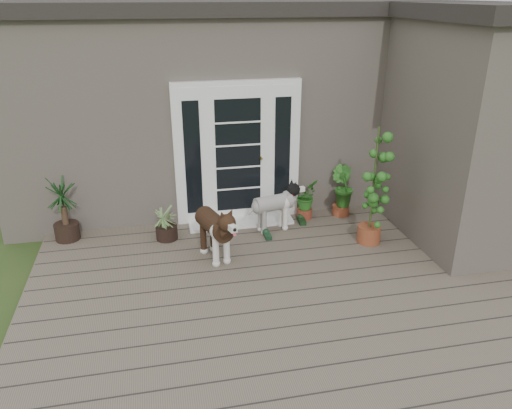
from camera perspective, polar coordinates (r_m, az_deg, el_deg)
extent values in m
cube|color=#6B5B4C|center=(6.09, 3.62, -10.39)|extent=(6.20, 4.60, 0.12)
cube|color=#665E54|center=(9.43, -3.13, 11.64)|extent=(7.40, 4.00, 3.10)
cube|color=#2D2826|center=(9.24, -3.37, 21.72)|extent=(7.60, 4.20, 0.20)
cube|color=#665E54|center=(7.61, 23.29, 7.02)|extent=(1.60, 2.40, 3.10)
cube|color=#2D2826|center=(7.38, 25.40, 19.37)|extent=(1.80, 2.60, 0.20)
cube|color=white|center=(7.52, -2.10, 5.90)|extent=(1.90, 0.14, 2.15)
cube|color=white|center=(7.71, -1.73, -2.00)|extent=(1.60, 0.40, 0.05)
imported|color=#275919|center=(7.85, 5.59, 0.19)|extent=(0.56, 0.56, 0.51)
imported|color=#215E1A|center=(8.03, 9.76, 0.81)|extent=(0.55, 0.55, 0.59)
imported|color=#17531D|center=(8.39, 15.63, 1.41)|extent=(0.41, 0.41, 0.63)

